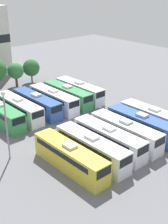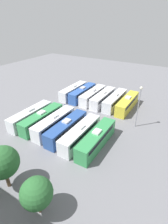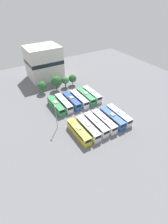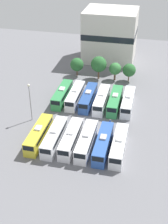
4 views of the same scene
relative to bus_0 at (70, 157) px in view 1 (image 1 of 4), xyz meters
name	(u,v)px [view 1 (image 1 of 4)]	position (x,y,z in m)	size (l,w,h in m)	color
ground_plane	(77,126)	(8.20, 8.36, -1.65)	(118.30, 118.30, 0.00)	slate
bus_0	(70,157)	(0.00, 0.00, 0.00)	(2.48, 11.31, 3.36)	gold
bus_1	(92,148)	(3.37, -0.15, 0.00)	(2.48, 11.31, 3.36)	silver
bus_2	(109,138)	(6.71, 0.14, 0.00)	(2.48, 11.31, 3.36)	silver
bus_3	(125,132)	(9.87, 0.01, 0.00)	(2.48, 11.31, 3.36)	white
bus_4	(141,125)	(13.23, -0.07, 0.00)	(2.48, 11.31, 3.36)	#2D56A8
bus_5	(154,118)	(16.32, 0.08, 0.00)	(2.48, 11.31, 3.36)	silver
bus_6	(0,114)	(-0.08, 17.08, 0.00)	(2.48, 11.31, 3.36)	#338C4C
bus_7	(19,108)	(3.24, 17.18, 0.00)	(2.48, 11.31, 3.36)	silver
bus_8	(37,103)	(6.56, 16.94, 0.00)	(2.48, 11.31, 3.36)	#284C93
bus_9	(53,99)	(9.91, 16.70, 0.00)	(2.48, 11.31, 3.36)	silver
bus_10	(67,94)	(13.13, 16.84, 0.00)	(2.48, 11.31, 3.36)	#338C4C
bus_11	(79,90)	(16.22, 17.09, 0.00)	(2.48, 11.31, 3.36)	silver
worker_person	(100,112)	(13.26, 8.45, -0.84)	(0.36, 0.36, 1.74)	navy
light_pole	(5,115)	(-4.25, 6.91, 4.37)	(0.60, 0.60, 9.06)	gray
tree_2	(16,71)	(11.03, 31.21, 1.72)	(3.35, 3.35, 5.08)	brown
tree_3	(31,68)	(14.89, 31.34, 1.64)	(3.62, 3.62, 5.11)	brown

